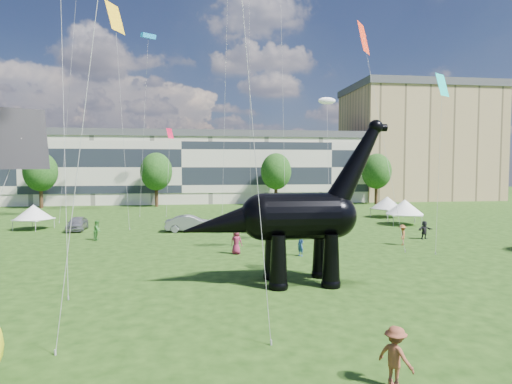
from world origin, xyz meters
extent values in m
plane|color=#16330C|center=(0.00, 0.00, 0.00)|extent=(220.00, 220.00, 0.00)
cube|color=beige|center=(-8.00, 62.00, 6.00)|extent=(78.00, 11.00, 12.00)
cube|color=tan|center=(40.00, 65.00, 11.00)|extent=(28.00, 18.00, 22.00)
cylinder|color=#382314|center=(-30.00, 53.00, 1.60)|extent=(0.56, 0.56, 3.20)
ellipsoid|color=#14380F|center=(-30.00, 53.00, 6.32)|extent=(5.20, 5.20, 6.24)
cylinder|color=#382314|center=(-12.00, 53.00, 1.60)|extent=(0.56, 0.56, 3.20)
ellipsoid|color=#14380F|center=(-12.00, 53.00, 6.32)|extent=(5.20, 5.20, 6.24)
cylinder|color=#382314|center=(8.00, 53.00, 1.60)|extent=(0.56, 0.56, 3.20)
ellipsoid|color=#14380F|center=(8.00, 53.00, 6.32)|extent=(5.20, 5.20, 6.24)
cylinder|color=#382314|center=(26.00, 53.00, 1.60)|extent=(0.56, 0.56, 3.20)
ellipsoid|color=#14380F|center=(26.00, 53.00, 6.32)|extent=(5.20, 5.20, 6.24)
cone|color=black|center=(-0.88, 3.57, 1.46)|extent=(1.02, 1.02, 2.93)
sphere|color=black|center=(-0.88, 3.57, 0.18)|extent=(1.07, 1.07, 1.07)
cone|color=black|center=(-0.86, 5.72, 1.46)|extent=(1.02, 1.02, 2.93)
sphere|color=black|center=(-0.86, 5.72, 0.18)|extent=(1.07, 1.07, 1.07)
cone|color=black|center=(2.05, 3.54, 1.46)|extent=(1.02, 1.02, 2.93)
sphere|color=black|center=(2.05, 3.54, 0.18)|extent=(1.07, 1.07, 1.07)
cone|color=black|center=(2.07, 5.69, 1.46)|extent=(1.02, 1.02, 2.93)
sphere|color=black|center=(2.07, 5.69, 0.18)|extent=(1.07, 1.07, 1.07)
cylinder|color=black|center=(0.49, 4.63, 3.81)|extent=(4.13, 2.67, 2.64)
sphere|color=black|center=(-1.56, 4.65, 3.81)|extent=(2.64, 2.64, 2.64)
sphere|color=black|center=(2.54, 4.61, 3.81)|extent=(2.54, 2.54, 2.54)
cone|color=black|center=(3.74, 4.60, 6.64)|extent=(3.69, 1.50, 5.17)
sphere|color=black|center=(4.93, 4.59, 8.88)|extent=(0.82, 0.82, 0.82)
cylinder|color=black|center=(5.22, 4.59, 8.83)|extent=(0.69, 0.44, 0.43)
cone|color=black|center=(-3.57, 4.67, 3.48)|extent=(5.18, 2.10, 2.87)
imported|color=#A8A8AC|center=(-17.63, 27.22, 0.73)|extent=(2.00, 4.39, 1.46)
imported|color=gray|center=(-5.94, 24.80, 0.83)|extent=(5.13, 2.02, 1.66)
imported|color=white|center=(-2.40, 25.22, 0.66)|extent=(5.19, 3.46, 1.32)
imported|color=#595960|center=(6.44, 22.70, 0.77)|extent=(2.16, 5.30, 1.54)
cube|color=white|center=(18.10, 26.86, 1.19)|extent=(3.95, 3.95, 0.13)
cone|color=white|center=(18.10, 26.86, 2.06)|extent=(5.00, 5.00, 1.63)
cylinder|color=#999999|center=(16.26, 25.76, 0.60)|extent=(0.07, 0.07, 1.19)
cylinder|color=#999999|center=(19.20, 25.02, 0.60)|extent=(0.07, 0.07, 1.19)
cylinder|color=#999999|center=(17.00, 28.70, 0.60)|extent=(0.07, 0.07, 1.19)
cylinder|color=#999999|center=(19.95, 27.96, 0.60)|extent=(0.07, 0.07, 1.19)
cube|color=silver|center=(19.22, 33.86, 1.14)|extent=(4.04, 4.04, 0.12)
cone|color=silver|center=(19.22, 33.86, 1.96)|extent=(5.11, 5.11, 1.55)
cylinder|color=#999999|center=(18.43, 31.98, 0.57)|extent=(0.06, 0.06, 1.14)
cylinder|color=#999999|center=(21.10, 33.07, 0.57)|extent=(0.06, 0.06, 1.14)
cylinder|color=#999999|center=(17.34, 34.66, 0.57)|extent=(0.06, 0.06, 1.14)
cylinder|color=#999999|center=(20.01, 35.75, 0.57)|extent=(0.06, 0.06, 1.14)
cube|color=silver|center=(-22.34, 28.56, 1.08)|extent=(3.82, 3.82, 0.12)
cone|color=silver|center=(-22.34, 28.56, 1.87)|extent=(4.83, 4.83, 1.48)
cylinder|color=#999999|center=(-24.12, 27.76, 0.54)|extent=(0.06, 0.06, 1.08)
cylinder|color=#999999|center=(-21.54, 26.78, 0.54)|extent=(0.06, 0.06, 1.08)
cylinder|color=#999999|center=(-23.13, 30.34, 0.54)|extent=(0.06, 0.06, 1.08)
cylinder|color=#999999|center=(-20.56, 29.35, 0.54)|extent=(0.06, 0.06, 1.08)
imported|color=#472F6A|center=(0.39, 33.04, 0.86)|extent=(0.81, 1.09, 1.72)
imported|color=#9A562A|center=(11.86, 14.89, 0.86)|extent=(1.06, 1.28, 1.73)
imported|color=brown|center=(0.70, -6.98, 0.92)|extent=(1.20, 1.37, 1.83)
imported|color=black|center=(15.27, 17.45, 0.84)|extent=(1.63, 0.85, 1.68)
imported|color=#3F8635|center=(-14.16, 20.83, 0.90)|extent=(0.81, 0.97, 1.80)
imported|color=teal|center=(20.51, 36.11, 0.90)|extent=(0.57, 0.74, 1.80)
imported|color=#8F2345|center=(-2.33, 13.06, 0.93)|extent=(1.08, 0.96, 1.87)
imported|color=#284C93|center=(2.33, 11.74, 0.80)|extent=(0.61, 0.70, 1.61)
plane|color=#FA3110|center=(9.95, 19.33, 18.36)|extent=(2.26, 2.62, 2.78)
ellipsoid|color=silver|center=(9.26, 28.20, 14.01)|extent=(2.21, 1.72, 0.79)
cube|color=#1592E8|center=(-12.06, 44.81, 25.25)|extent=(2.19, 1.87, 0.79)
plane|color=#0CC1B2|center=(14.35, 13.59, 13.16)|extent=(1.90, 1.45, 1.85)
plane|color=red|center=(-9.15, 44.46, 11.41)|extent=(1.32, 1.48, 1.50)
plane|color=yellow|center=(-14.44, 32.80, 23.64)|extent=(2.32, 3.53, 3.35)
plane|color=black|center=(-14.47, 5.55, 8.13)|extent=(3.64, 2.64, 3.31)
camera|label=1|loc=(-5.13, -18.82, 6.61)|focal=30.00mm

